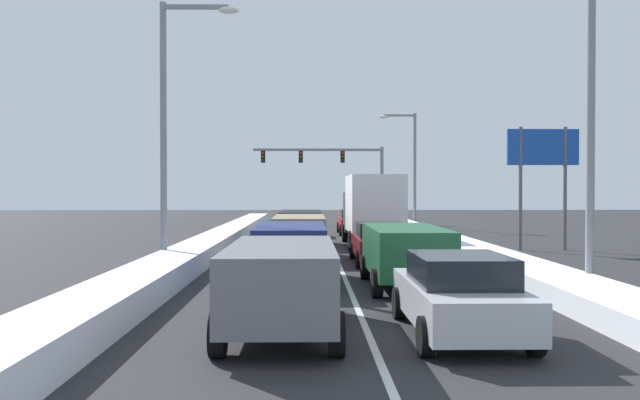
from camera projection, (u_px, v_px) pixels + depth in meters
name	position (u px, v px, depth m)	size (l,w,h in m)	color
ground_plane	(338.00, 263.00, 24.06)	(125.73, 125.73, 0.00)	#28282B
lane_stripe_between_right_lane_and_center_lane	(333.00, 251.00, 28.90)	(0.14, 53.19, 0.01)	silver
snow_bank_right_shoulder	(452.00, 244.00, 28.99)	(1.83, 53.19, 0.54)	white
snow_bank_left_shoulder	(213.00, 243.00, 28.79)	(1.53, 53.19, 0.68)	white
sedan_silver_right_lane_nearest	(459.00, 294.00, 12.06)	(2.00, 4.50, 1.51)	#B7BABF
suv_green_right_lane_second	(405.00, 251.00, 17.98)	(2.16, 4.90, 1.67)	#1E5633
sedan_maroon_right_lane_third	(380.00, 243.00, 23.87)	(2.00, 4.50, 1.51)	maroon
box_truck_right_lane_fourth	(372.00, 207.00, 30.85)	(2.53, 7.20, 3.36)	#38383D
sedan_red_right_lane_fifth	(354.00, 222.00, 39.61)	(2.00, 4.50, 1.51)	maroon
suv_gray_center_lane_nearest	(282.00, 280.00, 12.17)	(2.16, 4.90, 1.67)	slate
suv_navy_center_lane_second	(291.00, 248.00, 18.91)	(2.16, 4.90, 1.67)	navy
suv_tan_center_lane_third	(299.00, 233.00, 25.43)	(2.16, 4.90, 1.67)	#937F60
suv_black_center_lane_fourth	(300.00, 225.00, 31.44)	(2.16, 4.90, 1.67)	black
sedan_white_center_lane_fifth	(300.00, 223.00, 37.91)	(2.00, 4.50, 1.51)	silver
traffic_light_gantry	(336.00, 165.00, 53.00)	(10.60, 0.47, 6.20)	slate
street_lamp_right_near	(577.00, 99.00, 16.84)	(2.66, 0.36, 8.45)	gray
street_lamp_right_mid	(410.00, 159.00, 45.85)	(2.66, 0.36, 8.08)	gray
street_lamp_left_mid	(173.00, 112.00, 21.89)	(2.66, 0.36, 8.98)	gray
roadside_sign_right	(543.00, 160.00, 29.01)	(3.20, 0.16, 5.50)	#59595B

